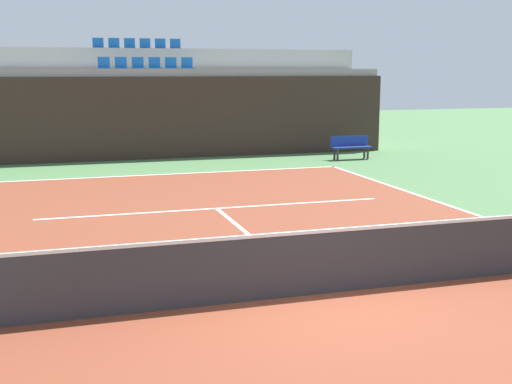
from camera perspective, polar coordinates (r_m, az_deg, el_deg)
The scene contains 12 objects.
ground_plane at distance 10.02m, azimuth 5.55°, elevation -8.64°, with size 80.00×80.00×0.00m, color #477042.
court_surface at distance 10.01m, azimuth 5.55°, elevation -8.61°, with size 11.00×24.00×0.01m, color brown.
baseline_far at distance 21.25m, azimuth -6.98°, elevation 1.53°, with size 11.00×0.10×0.00m, color white.
service_line_far at distance 15.90m, azimuth -3.38°, elevation -1.40°, with size 8.26×0.10×0.00m, color white.
centre_service_line at distance 12.89m, azimuth 0.05°, elevation -4.18°, with size 0.10×6.40×0.00m, color white.
back_wall at distance 24.93m, azimuth -8.68°, elevation 6.23°, with size 18.17×0.30×2.99m, color #33231E.
stands_tier_lower at distance 26.26m, azimuth -9.14°, elevation 6.72°, with size 18.17×2.40×3.27m, color #9E9E99.
stands_tier_upper at distance 28.61m, azimuth -9.86°, elevation 7.80°, with size 18.17×2.40×4.07m, color #9E9E99.
seating_row_lower at distance 26.30m, azimuth -9.28°, elevation 10.56°, with size 3.61×0.44×0.44m.
seating_row_upper at distance 28.69m, azimuth -10.02°, elevation 12.12°, with size 3.61×0.44×0.44m.
tennis_net at distance 9.86m, azimuth 5.60°, elevation -5.85°, with size 11.08×0.08×1.07m.
player_bench at distance 24.81m, azimuth 8.03°, elevation 3.93°, with size 1.50×0.40×0.85m.
Camera 1 is at (-3.70, -8.72, 3.26)m, focal length 47.10 mm.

